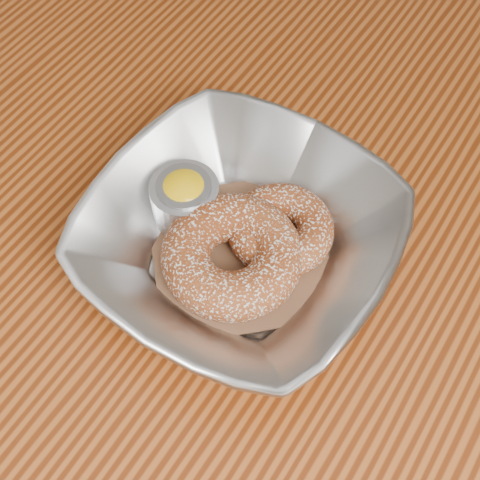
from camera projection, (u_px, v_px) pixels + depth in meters
The scene contains 7 objects.
ground_plane at pixel (300, 455), 1.22m from camera, with size 4.00×4.00×0.00m, color #565659.
table at pixel (351, 292), 0.66m from camera, with size 1.20×0.80×0.75m.
serving_bowl at pixel (240, 240), 0.54m from camera, with size 0.25×0.25×0.06m, color #BABDC2.
parchment at pixel (240, 253), 0.56m from camera, with size 0.14×0.14×0.00m, color brown.
donut_back at pixel (281, 229), 0.55m from camera, with size 0.09×0.09×0.03m, color brown.
donut_front at pixel (232, 256), 0.53m from camera, with size 0.11×0.11×0.04m, color brown.
ramekin at pixel (185, 199), 0.56m from camera, with size 0.06×0.06×0.05m.
Camera 1 is at (0.07, -0.31, 1.24)m, focal length 50.00 mm.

